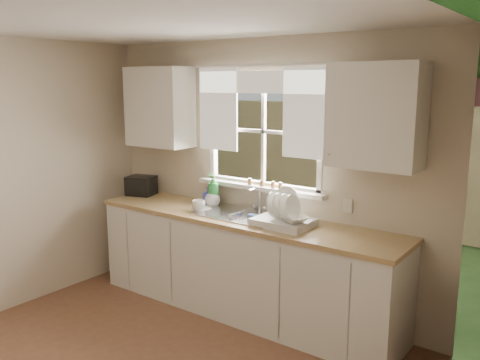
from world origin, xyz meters
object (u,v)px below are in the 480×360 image
Objects in this scene: dish_rack at (283,218)px; soap_bottle_a at (213,190)px; cup at (198,205)px; black_appliance at (141,186)px.

dish_rack is 1.52× the size of soap_bottle_a.
cup is 0.46× the size of black_appliance.
soap_bottle_a reaches higher than cup.
dish_rack is 3.78× the size of cup.
black_appliance is at bearing 178.59° from cup.
cup is at bearing -177.99° from dish_rack.
black_appliance is at bearing 176.33° from dish_rack.
cup is 0.95m from black_appliance.
soap_bottle_a is (-0.92, 0.19, 0.09)m from dish_rack.
dish_rack is at bearing -5.77° from soap_bottle_a.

